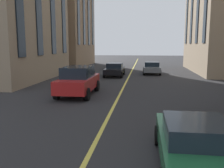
{
  "coord_description": "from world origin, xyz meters",
  "views": [
    {
      "loc": [
        0.52,
        -1.6,
        3.26
      ],
      "look_at": [
        10.98,
        -0.23,
        1.6
      ],
      "focal_mm": 39.89,
      "sensor_mm": 36.0,
      "label": 1
    }
  ],
  "objects": [
    {
      "name": "lane_centre_line",
      "position": [
        20.0,
        0.0,
        0.0
      ],
      "size": [
        80.0,
        0.16,
        0.01
      ],
      "color": "#D8C64C",
      "rests_on": "ground_plane"
    },
    {
      "name": "car_red_far",
      "position": [
        16.2,
        2.69,
        0.97
      ],
      "size": [
        4.7,
        2.14,
        1.88
      ],
      "color": "#B21E1E",
      "rests_on": "ground_plane"
    },
    {
      "name": "car_black_mid",
      "position": [
        26.53,
        1.54,
        0.7
      ],
      "size": [
        4.4,
        1.95,
        1.37
      ],
      "color": "black",
      "rests_on": "ground_plane"
    },
    {
      "name": "car_green_parked_a",
      "position": [
        6.97,
        -2.95,
        0.7
      ],
      "size": [
        4.4,
        1.95,
        1.37
      ],
      "color": "#1E6038",
      "rests_on": "ground_plane"
    },
    {
      "name": "car_grey_near",
      "position": [
        29.12,
        -2.42,
        0.7
      ],
      "size": [
        4.4,
        1.95,
        1.37
      ],
      "color": "slate",
      "rests_on": "ground_plane"
    }
  ]
}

